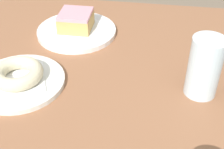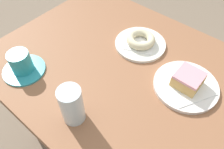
# 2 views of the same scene
# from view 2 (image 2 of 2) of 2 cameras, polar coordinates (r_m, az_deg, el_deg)

# --- Properties ---
(ground_plane) EXTENTS (6.00, 6.00, 0.00)m
(ground_plane) POSITION_cam_2_polar(r_m,az_deg,el_deg) (1.42, 1.04, -17.30)
(ground_plane) COLOR #7C6A57
(table) EXTENTS (0.92, 0.73, 0.72)m
(table) POSITION_cam_2_polar(r_m,az_deg,el_deg) (0.87, 1.63, -0.90)
(table) COLOR #8D5B3E
(table) RESTS_ON ground_plane
(plate_sugar_ring) EXTENTS (0.20, 0.20, 0.01)m
(plate_sugar_ring) POSITION_cam_2_polar(r_m,az_deg,el_deg) (0.88, 7.43, 7.78)
(plate_sugar_ring) COLOR white
(plate_sugar_ring) RESTS_ON table
(napkin_sugar_ring) EXTENTS (0.14, 0.14, 0.00)m
(napkin_sugar_ring) POSITION_cam_2_polar(r_m,az_deg,el_deg) (0.87, 7.48, 8.12)
(napkin_sugar_ring) COLOR white
(napkin_sugar_ring) RESTS_ON plate_sugar_ring
(donut_sugar_ring) EXTENTS (0.11, 0.11, 0.03)m
(donut_sugar_ring) POSITION_cam_2_polar(r_m,az_deg,el_deg) (0.86, 7.59, 8.93)
(donut_sugar_ring) COLOR beige
(donut_sugar_ring) RESTS_ON napkin_sugar_ring
(plate_glazed_square) EXTENTS (0.21, 0.21, 0.01)m
(plate_glazed_square) POSITION_cam_2_polar(r_m,az_deg,el_deg) (0.77, 18.50, -2.73)
(plate_glazed_square) COLOR white
(plate_glazed_square) RESTS_ON table
(napkin_glazed_square) EXTENTS (0.20, 0.20, 0.00)m
(napkin_glazed_square) POSITION_cam_2_polar(r_m,az_deg,el_deg) (0.77, 18.65, -2.36)
(napkin_glazed_square) COLOR white
(napkin_glazed_square) RESTS_ON plate_glazed_square
(donut_glazed_square) EXTENTS (0.08, 0.08, 0.05)m
(donut_glazed_square) POSITION_cam_2_polar(r_m,az_deg,el_deg) (0.75, 19.12, -1.19)
(donut_glazed_square) COLOR tan
(donut_glazed_square) RESTS_ON napkin_glazed_square
(water_glass) EXTENTS (0.07, 0.07, 0.13)m
(water_glass) POSITION_cam_2_polar(r_m,az_deg,el_deg) (0.63, -10.36, -7.80)
(water_glass) COLOR silver
(water_glass) RESTS_ON table
(coffee_cup) EXTENTS (0.15, 0.15, 0.08)m
(coffee_cup) POSITION_cam_2_polar(r_m,az_deg,el_deg) (0.82, -22.36, 2.55)
(coffee_cup) COLOR teal
(coffee_cup) RESTS_ON table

